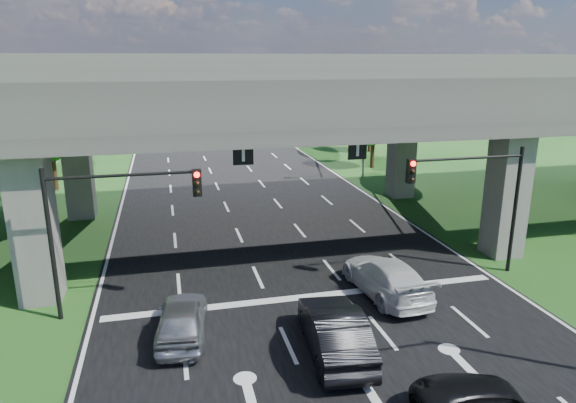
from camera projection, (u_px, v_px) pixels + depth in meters
name	position (u px, v px, depth m)	size (l,w,h in m)	color
ground	(336.00, 339.00, 18.60)	(160.00, 160.00, 0.00)	#1A4616
road	(277.00, 245.00, 27.96)	(18.00, 120.00, 0.03)	black
overpass	(268.00, 95.00, 27.69)	(80.00, 15.00, 10.00)	#3B3936
signal_right	(476.00, 189.00, 22.93)	(5.76, 0.54, 6.00)	black
signal_left	(109.00, 213.00, 19.39)	(5.76, 0.54, 6.00)	black
streetlight_far	(361.00, 109.00, 41.77)	(3.38, 0.25, 10.00)	gray
streetlight_beyond	(308.00, 95.00, 56.74)	(3.38, 0.25, 10.00)	gray
tree_left_near	(50.00, 127.00, 38.48)	(4.50, 4.50, 7.80)	black
tree_left_mid	(32.00, 124.00, 45.46)	(3.91, 3.90, 6.76)	black
tree_left_far	(90.00, 104.00, 53.59)	(4.80, 4.80, 8.32)	black
tree_right_near	(374.00, 119.00, 46.54)	(4.20, 4.20, 7.28)	black
tree_right_mid	(371.00, 113.00, 54.80)	(3.91, 3.90, 6.76)	black
tree_right_far	(314.00, 101.00, 61.20)	(4.50, 4.50, 7.80)	black
car_silver	(182.00, 318.00, 18.52)	(1.73, 4.31, 1.47)	#A8ABB0
car_dark	(335.00, 331.00, 17.50)	(1.78, 5.10, 1.68)	black
car_white	(386.00, 277.00, 21.92)	(2.19, 5.39, 1.56)	silver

